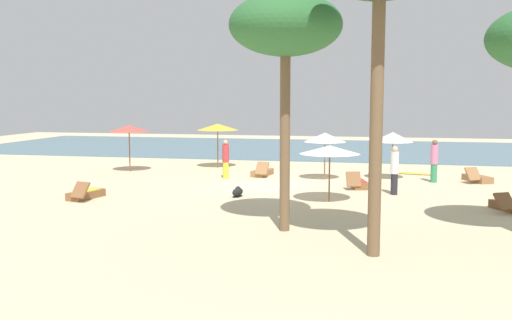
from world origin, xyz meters
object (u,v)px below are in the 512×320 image
umbrella_1 (330,150)px  surfboard (413,173)px  lounger_2 (85,194)px  palm_1 (286,28)px  lounger_3 (262,172)px  lounger_0 (358,183)px  person_1 (395,170)px  umbrella_2 (129,129)px  person_2 (226,159)px  lounger_1 (510,206)px  dog (238,192)px  umbrella_3 (218,127)px  person_0 (434,161)px  umbrella_4 (393,137)px  lounger_4 (477,178)px  umbrella_0 (325,137)px

umbrella_1 → surfboard: bearing=67.3°
lounger_2 → palm_1: bearing=-23.1°
palm_1 → lounger_3: bearing=104.6°
lounger_0 → palm_1: (-1.78, -8.04, 5.44)m
lounger_3 → person_1: 7.24m
umbrella_2 → person_2: umbrella_2 is taller
umbrella_2 → lounger_1: (16.44, -6.68, -1.99)m
lounger_3 → surfboard: size_ratio=0.78×
lounger_0 → person_2: (-6.02, 1.44, 0.73)m
lounger_0 → dog: lounger_0 is taller
lounger_3 → umbrella_3: bearing=138.6°
umbrella_1 → person_0: (4.11, 5.58, -0.91)m
lounger_1 → palm_1: size_ratio=0.27×
umbrella_4 → person_2: size_ratio=1.21×
lounger_4 → palm_1: palm_1 is taller
dog → umbrella_0: bearing=61.0°
umbrella_2 → umbrella_3: (3.91, 2.37, -0.01)m
dog → person_1: bearing=16.3°
umbrella_0 → umbrella_1: (0.65, -5.39, -0.05)m
umbrella_0 → umbrella_4: size_ratio=0.99×
person_0 → palm_1: (-4.98, -10.22, 4.65)m
person_0 → umbrella_4: bearing=163.7°
dog → lounger_1: bearing=-4.8°
lounger_0 → person_0: (3.21, 2.18, 0.78)m
umbrella_3 → dog: umbrella_3 is taller
umbrella_1 → lounger_0: umbrella_1 is taller
lounger_1 → person_2: bearing=154.5°
umbrella_0 → lounger_3: (-3.01, 0.64, -1.75)m
umbrella_3 → lounger_4: size_ratio=1.32×
lounger_0 → lounger_2: size_ratio=0.99×
umbrella_2 → lounger_2: umbrella_2 is taller
umbrella_0 → umbrella_4: 3.06m
umbrella_1 → surfboard: umbrella_1 is taller
person_2 → umbrella_0: bearing=7.1°
umbrella_1 → lounger_1: size_ratio=1.22×
umbrella_3 → umbrella_4: bearing=-15.7°
lounger_1 → lounger_3: 11.61m
dog → person_0: bearing=34.7°
person_0 → surfboard: (-0.71, 2.57, -0.93)m
person_0 → lounger_2: bearing=-152.2°
lounger_2 → person_0: 14.66m
lounger_0 → lounger_3: 5.26m
umbrella_1 → person_0: size_ratio=1.15×
palm_1 → dog: size_ratio=8.46×
lounger_0 → lounger_4: (5.08, 2.70, -0.01)m
umbrella_0 → person_2: umbrella_0 is taller
lounger_4 → umbrella_1: bearing=-134.5°
umbrella_0 → umbrella_3: bearing=151.6°
umbrella_1 → palm_1: palm_1 is taller
umbrella_4 → person_1: 4.18m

